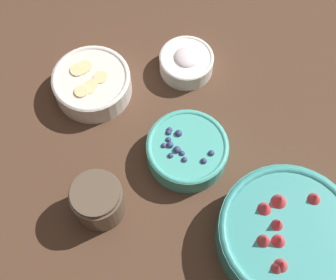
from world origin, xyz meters
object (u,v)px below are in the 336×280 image
(bowl_strawberries, at_px, (287,234))
(jar_chocolate, at_px, (98,201))
(bowl_blueberries, at_px, (187,150))
(bowl_bananas, at_px, (92,83))
(bowl_cream, at_px, (186,62))

(bowl_strawberries, relative_size, jar_chocolate, 2.56)
(bowl_strawberries, height_order, bowl_blueberries, bowl_strawberries)
(bowl_blueberries, relative_size, bowl_bananas, 0.98)
(bowl_blueberries, bearing_deg, bowl_strawberries, -7.30)
(bowl_blueberries, distance_m, bowl_cream, 0.21)
(bowl_bananas, xyz_separation_m, jar_chocolate, (0.19, -0.19, 0.01))
(bowl_strawberries, xyz_separation_m, bowl_cream, (-0.37, 0.20, -0.02))
(bowl_strawberries, height_order, jar_chocolate, bowl_strawberries)
(bowl_blueberries, height_order, bowl_bananas, bowl_blueberries)
(bowl_cream, distance_m, jar_chocolate, 0.36)
(bowl_blueberries, height_order, jar_chocolate, jar_chocolate)
(bowl_strawberries, relative_size, bowl_cream, 2.12)
(bowl_cream, relative_size, jar_chocolate, 1.21)
(bowl_strawberries, distance_m, bowl_cream, 0.42)
(bowl_strawberries, relative_size, bowl_bananas, 1.52)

